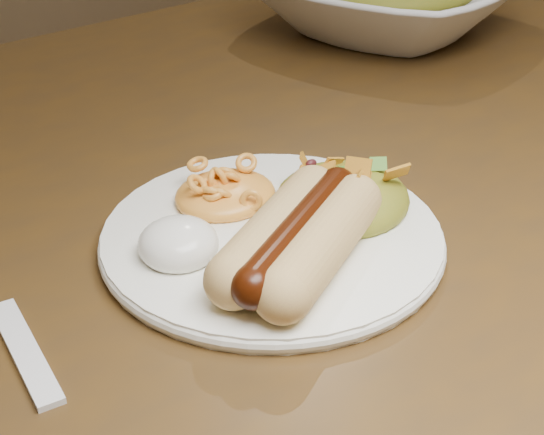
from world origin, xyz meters
TOP-DOWN VIEW (x-y plane):
  - table at (0.00, 0.00)m, footprint 1.60×0.90m
  - plate at (-0.01, -0.05)m, footprint 0.28×0.28m
  - hotdog at (-0.02, -0.09)m, footprint 0.13×0.12m
  - mac_and_cheese at (-0.01, 0.00)m, footprint 0.09×0.09m
  - sour_cream at (-0.08, -0.04)m, footprint 0.06×0.06m
  - taco_salad at (0.05, -0.06)m, footprint 0.10×0.09m
  - fork at (-0.19, -0.05)m, footprint 0.03×0.12m

SIDE VIEW (x-z plane):
  - table at x=0.00m, z-range 0.28..1.03m
  - fork at x=-0.19m, z-range 0.75..0.75m
  - plate at x=-0.01m, z-range 0.75..0.76m
  - mac_and_cheese at x=-0.01m, z-range 0.76..0.79m
  - sour_cream at x=-0.08m, z-range 0.76..0.79m
  - taco_salad at x=0.05m, z-range 0.76..0.80m
  - hotdog at x=-0.02m, z-range 0.76..0.80m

